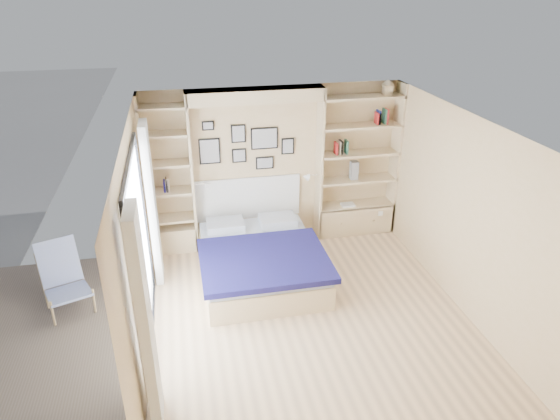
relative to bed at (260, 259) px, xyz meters
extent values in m
plane|color=#DDB888|center=(0.45, -1.03, -0.28)|extent=(4.50, 4.50, 0.00)
plane|color=tan|center=(0.45, 1.22, 0.97)|extent=(4.00, 0.00, 4.00)
plane|color=tan|center=(0.45, -3.28, 0.97)|extent=(4.00, 0.00, 4.00)
plane|color=tan|center=(-1.55, -1.03, 0.97)|extent=(0.00, 4.50, 4.50)
plane|color=tan|center=(2.45, -1.03, 0.97)|extent=(0.00, 4.50, 4.50)
plane|color=white|center=(0.45, -1.03, 2.22)|extent=(4.50, 4.50, 0.00)
cube|color=beige|center=(-0.85, 1.04, 0.97)|extent=(0.04, 0.35, 2.50)
cube|color=beige|center=(1.15, 1.04, 0.97)|extent=(0.04, 0.35, 2.50)
cube|color=beige|center=(0.15, 1.04, 2.12)|extent=(2.00, 0.35, 0.20)
cube|color=beige|center=(2.43, 1.04, 0.97)|extent=(0.04, 0.35, 2.50)
cube|color=beige|center=(-1.53, 1.04, 0.97)|extent=(0.04, 0.35, 2.50)
cube|color=beige|center=(1.80, 1.04, -0.03)|extent=(1.30, 0.35, 0.50)
cube|color=beige|center=(-1.20, 1.04, -0.08)|extent=(0.70, 0.35, 0.40)
cube|color=black|center=(-1.52, -1.03, 1.95)|extent=(0.04, 2.08, 0.06)
cube|color=black|center=(-1.52, -1.03, -0.25)|extent=(0.04, 2.08, 0.06)
cube|color=black|center=(-1.52, -2.05, 0.82)|extent=(0.04, 0.06, 2.20)
cube|color=black|center=(-1.52, -0.01, 0.82)|extent=(0.04, 0.06, 2.20)
cube|color=silver|center=(-1.53, -1.03, 0.84)|extent=(0.01, 2.00, 2.20)
cube|color=white|center=(-1.43, -2.33, 0.87)|extent=(0.10, 0.45, 2.30)
cube|color=white|center=(-1.43, 0.27, 0.87)|extent=(0.10, 0.45, 2.30)
cube|color=beige|center=(1.80, 1.04, 0.22)|extent=(1.30, 0.35, 0.04)
cube|color=beige|center=(1.80, 1.04, 0.67)|extent=(1.30, 0.35, 0.04)
cube|color=beige|center=(1.80, 1.04, 1.12)|extent=(1.30, 0.35, 0.04)
cube|color=beige|center=(1.80, 1.04, 1.57)|extent=(1.30, 0.35, 0.04)
cube|color=beige|center=(1.80, 1.04, 2.02)|extent=(1.30, 0.35, 0.04)
cube|color=beige|center=(-1.20, 1.04, 0.27)|extent=(0.70, 0.35, 0.04)
cube|color=beige|center=(-1.20, 1.04, 0.72)|extent=(0.70, 0.35, 0.04)
cube|color=beige|center=(-1.20, 1.04, 1.17)|extent=(0.70, 0.35, 0.04)
cube|color=beige|center=(-1.20, 1.04, 1.62)|extent=(0.70, 0.35, 0.04)
cube|color=beige|center=(-1.20, 1.04, 2.02)|extent=(0.70, 0.35, 0.04)
cube|color=beige|center=(0.00, -0.02, -0.10)|extent=(1.63, 2.04, 0.36)
cube|color=#A9AFB9|center=(0.00, -0.02, 0.13)|extent=(1.59, 2.00, 0.10)
cube|color=#12103F|center=(0.00, -0.36, 0.20)|extent=(1.73, 1.43, 0.08)
cube|color=#A9AFB9|center=(-0.41, 0.70, 0.24)|extent=(0.56, 0.41, 0.12)
cube|color=#A9AFB9|center=(0.41, 0.70, 0.24)|extent=(0.56, 0.41, 0.12)
cube|color=white|center=(0.00, 1.19, 0.44)|extent=(1.73, 0.04, 0.70)
cube|color=black|center=(-0.55, 1.19, 1.27)|extent=(0.32, 0.02, 0.40)
cube|color=gray|center=(-0.55, 1.18, 1.27)|extent=(0.28, 0.01, 0.36)
cube|color=black|center=(-0.10, 1.19, 1.52)|extent=(0.22, 0.02, 0.28)
cube|color=gray|center=(-0.10, 1.18, 1.52)|extent=(0.18, 0.01, 0.24)
cube|color=black|center=(-0.10, 1.19, 1.17)|extent=(0.22, 0.02, 0.22)
cube|color=gray|center=(-0.10, 1.18, 1.17)|extent=(0.18, 0.01, 0.18)
cube|color=black|center=(0.30, 1.19, 1.42)|extent=(0.42, 0.02, 0.34)
cube|color=gray|center=(0.30, 1.18, 1.42)|extent=(0.38, 0.01, 0.30)
cube|color=black|center=(0.30, 1.19, 1.02)|extent=(0.28, 0.02, 0.20)
cube|color=gray|center=(0.30, 1.18, 1.02)|extent=(0.24, 0.01, 0.16)
cube|color=black|center=(0.67, 1.19, 1.27)|extent=(0.20, 0.02, 0.26)
cube|color=gray|center=(0.67, 1.18, 1.27)|extent=(0.16, 0.01, 0.22)
cube|color=black|center=(-0.55, 1.19, 1.67)|extent=(0.18, 0.02, 0.14)
cube|color=gray|center=(-0.55, 1.18, 1.67)|extent=(0.14, 0.01, 0.10)
cylinder|color=silver|center=(-0.71, 0.97, 0.84)|extent=(0.20, 0.02, 0.02)
cone|color=white|center=(-0.61, 0.97, 0.82)|extent=(0.13, 0.12, 0.15)
cylinder|color=silver|center=(1.01, 0.97, 0.84)|extent=(0.20, 0.02, 0.02)
cone|color=white|center=(0.91, 0.97, 0.82)|extent=(0.13, 0.12, 0.15)
cube|color=#A51E1E|center=(1.41, 1.04, 1.24)|extent=(0.02, 0.15, 0.19)
cube|color=black|center=(1.49, 1.04, 1.25)|extent=(0.03, 0.15, 0.22)
cube|color=#BFB28C|center=(1.48, 1.04, 1.25)|extent=(0.04, 0.15, 0.21)
cube|color=#26593F|center=(1.58, 1.04, 1.25)|extent=(0.03, 0.15, 0.22)
cube|color=#A51E1E|center=(2.05, 1.04, 1.68)|extent=(0.02, 0.15, 0.18)
cube|color=navy|center=(2.08, 1.04, 1.70)|extent=(0.03, 0.15, 0.21)
cube|color=black|center=(2.08, 1.04, 1.69)|extent=(0.03, 0.15, 0.18)
cube|color=#26593F|center=(2.18, 1.04, 1.71)|extent=(0.03, 0.15, 0.23)
cube|color=#A51E1E|center=(2.20, 1.04, 1.71)|extent=(0.03, 0.15, 0.23)
cube|color=navy|center=(-1.27, 1.04, 0.83)|extent=(0.02, 0.15, 0.17)
cube|color=black|center=(-1.23, 1.04, 0.84)|extent=(0.03, 0.15, 0.20)
cube|color=#C9AE8F|center=(-1.21, 1.04, 0.85)|extent=(0.03, 0.15, 0.22)
cube|color=beige|center=(2.18, 1.04, 2.12)|extent=(0.13, 0.13, 0.15)
cone|color=beige|center=(2.18, 1.04, 2.23)|extent=(0.20, 0.20, 0.08)
cube|color=slate|center=(1.74, 1.04, 0.84)|extent=(0.12, 0.12, 0.30)
cube|color=white|center=(1.65, 0.99, 0.26)|extent=(0.22, 0.16, 0.03)
cube|color=#6E5E51|center=(-3.15, -1.03, -0.28)|extent=(3.20, 4.00, 0.05)
cylinder|color=tan|center=(-2.69, -0.68, -0.05)|extent=(0.08, 0.15, 0.44)
cylinder|color=tan|center=(-2.23, -0.50, -0.05)|extent=(0.08, 0.15, 0.44)
cylinder|color=tan|center=(-2.91, -0.10, 0.06)|extent=(0.15, 0.35, 0.72)
cylinder|color=tan|center=(-2.45, 0.07, 0.06)|extent=(0.15, 0.35, 0.72)
cube|color=#243AA5|center=(-2.54, -0.38, 0.04)|extent=(0.69, 0.75, 0.16)
cube|color=#243AA5|center=(-2.69, 0.02, 0.29)|extent=(0.56, 0.40, 0.59)
camera|label=1|loc=(-0.98, -6.10, 3.73)|focal=32.00mm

